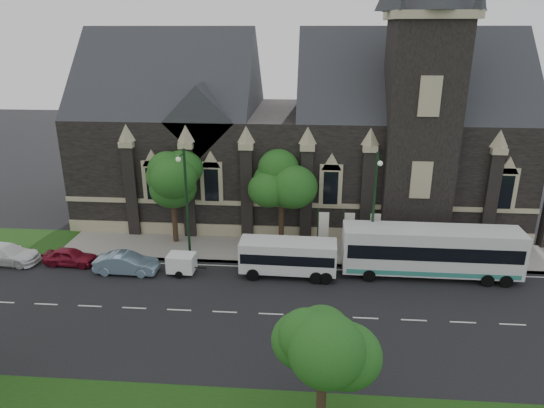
# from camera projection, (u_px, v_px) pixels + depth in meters

# --- Properties ---
(ground) EXTENTS (160.00, 160.00, 0.00)m
(ground) POSITION_uv_depth(u_px,v_px,m) (225.00, 312.00, 31.64)
(ground) COLOR black
(ground) RESTS_ON ground
(sidewalk) EXTENTS (80.00, 5.00, 0.15)m
(sidewalk) POSITION_uv_depth(u_px,v_px,m) (244.00, 249.00, 40.53)
(sidewalk) COLOR gray
(sidewalk) RESTS_ON ground
(museum) EXTENTS (40.00, 17.70, 29.90)m
(museum) POSITION_uv_depth(u_px,v_px,m) (310.00, 131.00, 46.13)
(museum) COLOR black
(museum) RESTS_ON ground
(tree_park_east) EXTENTS (3.40, 3.40, 6.28)m
(tree_park_east) POSITION_uv_depth(u_px,v_px,m) (327.00, 343.00, 20.87)
(tree_park_east) COLOR black
(tree_park_east) RESTS_ON ground
(tree_walk_right) EXTENTS (4.08, 4.08, 7.80)m
(tree_walk_right) POSITION_uv_depth(u_px,v_px,m) (284.00, 179.00, 39.50)
(tree_walk_right) COLOR black
(tree_walk_right) RESTS_ON ground
(tree_walk_left) EXTENTS (3.91, 3.91, 7.64)m
(tree_walk_left) POSITION_uv_depth(u_px,v_px,m) (175.00, 178.00, 40.19)
(tree_walk_left) COLOR black
(tree_walk_left) RESTS_ON ground
(street_lamp_near) EXTENTS (0.36, 1.88, 9.00)m
(street_lamp_near) POSITION_uv_depth(u_px,v_px,m) (374.00, 205.00, 35.83)
(street_lamp_near) COLOR black
(street_lamp_near) RESTS_ON ground
(street_lamp_mid) EXTENTS (0.36, 1.88, 9.00)m
(street_lamp_mid) POSITION_uv_depth(u_px,v_px,m) (186.00, 200.00, 36.87)
(street_lamp_mid) COLOR black
(street_lamp_mid) RESTS_ON ground
(banner_flag_left) EXTENTS (0.90, 0.10, 4.00)m
(banner_flag_left) POSITION_uv_depth(u_px,v_px,m) (322.00, 228.00, 38.82)
(banner_flag_left) COLOR black
(banner_flag_left) RESTS_ON ground
(banner_flag_center) EXTENTS (0.90, 0.10, 4.00)m
(banner_flag_center) POSITION_uv_depth(u_px,v_px,m) (347.00, 229.00, 38.67)
(banner_flag_center) COLOR black
(banner_flag_center) RESTS_ON ground
(banner_flag_right) EXTENTS (0.90, 0.10, 4.00)m
(banner_flag_right) POSITION_uv_depth(u_px,v_px,m) (373.00, 229.00, 38.52)
(banner_flag_right) COLOR black
(banner_flag_right) RESTS_ON ground
(tour_coach) EXTENTS (12.73, 3.01, 3.71)m
(tour_coach) POSITION_uv_depth(u_px,v_px,m) (431.00, 251.00, 35.69)
(tour_coach) COLOR silver
(tour_coach) RESTS_ON ground
(shuttle_bus) EXTENTS (7.08, 2.63, 2.71)m
(shuttle_bus) POSITION_uv_depth(u_px,v_px,m) (288.00, 256.00, 35.89)
(shuttle_bus) COLOR silver
(shuttle_bus) RESTS_ON ground
(box_trailer) EXTENTS (2.90, 1.70, 1.53)m
(box_trailer) POSITION_uv_depth(u_px,v_px,m) (182.00, 263.00, 36.35)
(box_trailer) COLOR white
(box_trailer) RESTS_ON ground
(sedan) EXTENTS (4.71, 1.70, 1.54)m
(sedan) POSITION_uv_depth(u_px,v_px,m) (126.00, 263.00, 36.49)
(sedan) COLOR #809FB9
(sedan) RESTS_ON ground
(car_far_red) EXTENTS (4.04, 1.77, 1.35)m
(car_far_red) POSITION_uv_depth(u_px,v_px,m) (70.00, 257.00, 37.80)
(car_far_red) COLOR maroon
(car_far_red) RESTS_ON ground
(car_far_white) EXTENTS (5.34, 2.46, 1.51)m
(car_far_white) POSITION_uv_depth(u_px,v_px,m) (6.00, 254.00, 38.07)
(car_far_white) COLOR white
(car_far_white) RESTS_ON ground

